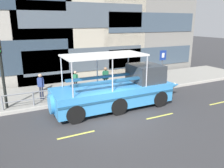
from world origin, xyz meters
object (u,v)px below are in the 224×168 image
pedestrian_near_bow (139,71)px  pedestrian_mid_right (75,79)px  parking_sign (162,62)px  duck_tour_boat (120,90)px  pedestrian_near_stern (41,84)px  pedestrian_mid_left (106,76)px  traffic_light_pole (1,66)px

pedestrian_near_bow → pedestrian_mid_right: size_ratio=1.16×
parking_sign → duck_tour_boat: bearing=-154.4°
duck_tour_boat → pedestrian_near_stern: bearing=144.6°
duck_tour_boat → pedestrian_near_stern: size_ratio=5.25×
pedestrian_near_stern → pedestrian_mid_right: bearing=14.0°
duck_tour_boat → pedestrian_mid_left: duck_tour_boat is taller
duck_tour_boat → pedestrian_mid_right: duck_tour_boat is taller
parking_sign → pedestrian_mid_right: (-6.76, 1.17, -0.94)m
traffic_light_pole → parking_sign: (11.35, 0.12, -0.63)m
pedestrian_near_stern → traffic_light_pole: bearing=-162.4°
traffic_light_pole → duck_tour_boat: (6.28, -2.30, -1.61)m
parking_sign → duck_tour_boat: 5.70m
duck_tour_boat → pedestrian_mid_right: bearing=115.2°
pedestrian_mid_left → pedestrian_near_bow: bearing=7.8°
parking_sign → pedestrian_mid_left: bearing=173.9°
duck_tour_boat → pedestrian_near_stern: duck_tour_boat is taller
pedestrian_near_bow → pedestrian_mid_left: pedestrian_near_bow is taller
traffic_light_pole → duck_tour_boat: size_ratio=0.46×
traffic_light_pole → pedestrian_mid_right: (4.60, 1.29, -1.58)m
parking_sign → pedestrian_mid_left: 4.80m
pedestrian_mid_right → parking_sign: bearing=-9.8°
parking_sign → pedestrian_near_bow: parking_sign is taller
traffic_light_pole → pedestrian_mid_right: size_ratio=2.72×
parking_sign → pedestrian_mid_left: size_ratio=1.59×
traffic_light_pole → pedestrian_near_bow: (9.79, 1.06, -1.43)m
traffic_light_pole → pedestrian_mid_left: 6.84m
pedestrian_near_bow → pedestrian_near_stern: pedestrian_near_bow is taller
parking_sign → pedestrian_near_stern: bearing=176.6°
traffic_light_pole → pedestrian_near_stern: size_ratio=2.42×
pedestrian_mid_left → pedestrian_mid_right: 2.16m
duck_tour_boat → pedestrian_near_bow: bearing=43.8°
pedestrian_near_bow → pedestrian_mid_right: (-5.20, 0.23, -0.15)m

